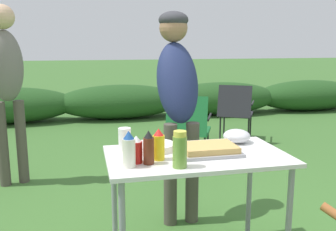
{
  "coord_description": "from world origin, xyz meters",
  "views": [
    {
      "loc": [
        -0.66,
        -2.11,
        1.41
      ],
      "look_at": [
        -0.07,
        0.49,
        0.89
      ],
      "focal_mm": 40.0,
      "sensor_mm": 36.0,
      "label": 1
    }
  ],
  "objects_px": {
    "folding_table": "(197,166)",
    "food_tray": "(209,149)",
    "bbq_sauce_bottle": "(149,148)",
    "standing_person_in_navy_coat": "(177,88)",
    "ketchup_bottle": "(136,150)",
    "camp_chair_near_hedge": "(236,110)",
    "mustard_bottle": "(159,145)",
    "mayo_bottle": "(129,150)",
    "mixing_bowl": "(237,136)",
    "relish_jar": "(180,150)",
    "standing_person_with_beanie": "(7,76)",
    "camp_chair_green_behind_table": "(189,126)",
    "plate_stack": "(155,147)",
    "paper_cup_stack": "(125,139)"
  },
  "relations": [
    {
      "from": "mixing_bowl",
      "to": "standing_person_with_beanie",
      "type": "relative_size",
      "value": 0.1
    },
    {
      "from": "plate_stack",
      "to": "bbq_sauce_bottle",
      "type": "xyz_separation_m",
      "value": [
        -0.09,
        -0.27,
        0.07
      ]
    },
    {
      "from": "mixing_bowl",
      "to": "relish_jar",
      "type": "height_order",
      "value": "relish_jar"
    },
    {
      "from": "standing_person_with_beanie",
      "to": "camp_chair_near_hedge",
      "type": "distance_m",
      "value": 3.09
    },
    {
      "from": "folding_table",
      "to": "relish_jar",
      "type": "bearing_deg",
      "value": -127.13
    },
    {
      "from": "mixing_bowl",
      "to": "camp_chair_green_behind_table",
      "type": "distance_m",
      "value": 1.78
    },
    {
      "from": "bbq_sauce_bottle",
      "to": "camp_chair_near_hedge",
      "type": "height_order",
      "value": "bbq_sauce_bottle"
    },
    {
      "from": "folding_table",
      "to": "camp_chair_near_hedge",
      "type": "relative_size",
      "value": 1.32
    },
    {
      "from": "plate_stack",
      "to": "mayo_bottle",
      "type": "distance_m",
      "value": 0.37
    },
    {
      "from": "mustard_bottle",
      "to": "standing_person_in_navy_coat",
      "type": "height_order",
      "value": "standing_person_in_navy_coat"
    },
    {
      "from": "bbq_sauce_bottle",
      "to": "camp_chair_green_behind_table",
      "type": "bearing_deg",
      "value": 68.27
    },
    {
      "from": "food_tray",
      "to": "folding_table",
      "type": "bearing_deg",
      "value": 175.75
    },
    {
      "from": "ketchup_bottle",
      "to": "relish_jar",
      "type": "relative_size",
      "value": 0.78
    },
    {
      "from": "food_tray",
      "to": "camp_chair_near_hedge",
      "type": "height_order",
      "value": "camp_chair_near_hedge"
    },
    {
      "from": "standing_person_with_beanie",
      "to": "camp_chair_near_hedge",
      "type": "xyz_separation_m",
      "value": [
        2.84,
        1.06,
        -0.62
      ]
    },
    {
      "from": "paper_cup_stack",
      "to": "plate_stack",
      "type": "bearing_deg",
      "value": -15.09
    },
    {
      "from": "mayo_bottle",
      "to": "relish_jar",
      "type": "height_order",
      "value": "same"
    },
    {
      "from": "folding_table",
      "to": "standing_person_in_navy_coat",
      "type": "relative_size",
      "value": 0.67
    },
    {
      "from": "folding_table",
      "to": "mixing_bowl",
      "type": "relative_size",
      "value": 6.0
    },
    {
      "from": "camp_chair_near_hedge",
      "to": "plate_stack",
      "type": "bearing_deg",
      "value": -93.07
    },
    {
      "from": "folding_table",
      "to": "paper_cup_stack",
      "type": "xyz_separation_m",
      "value": [
        -0.42,
        0.2,
        0.15
      ]
    },
    {
      "from": "mayo_bottle",
      "to": "mixing_bowl",
      "type": "bearing_deg",
      "value": 24.28
    },
    {
      "from": "food_tray",
      "to": "bbq_sauce_bottle",
      "type": "bearing_deg",
      "value": -163.62
    },
    {
      "from": "paper_cup_stack",
      "to": "mustard_bottle",
      "type": "relative_size",
      "value": 0.75
    },
    {
      "from": "food_tray",
      "to": "relish_jar",
      "type": "xyz_separation_m",
      "value": [
        -0.24,
        -0.21,
        0.07
      ]
    },
    {
      "from": "mayo_bottle",
      "to": "standing_person_with_beanie",
      "type": "height_order",
      "value": "standing_person_with_beanie"
    },
    {
      "from": "ketchup_bottle",
      "to": "plate_stack",
      "type": "bearing_deg",
      "value": 56.8
    },
    {
      "from": "mixing_bowl",
      "to": "standing_person_with_beanie",
      "type": "xyz_separation_m",
      "value": [
        -1.73,
        1.56,
        0.31
      ]
    },
    {
      "from": "camp_chair_green_behind_table",
      "to": "plate_stack",
      "type": "bearing_deg",
      "value": -88.49
    },
    {
      "from": "plate_stack",
      "to": "mixing_bowl",
      "type": "bearing_deg",
      "value": 5.22
    },
    {
      "from": "camp_chair_near_hedge",
      "to": "paper_cup_stack",
      "type": "bearing_deg",
      "value": -96.37
    },
    {
      "from": "ketchup_bottle",
      "to": "standing_person_in_navy_coat",
      "type": "height_order",
      "value": "standing_person_in_navy_coat"
    },
    {
      "from": "bbq_sauce_bottle",
      "to": "camp_chair_green_behind_table",
      "type": "distance_m",
      "value": 2.26
    },
    {
      "from": "bbq_sauce_bottle",
      "to": "ketchup_bottle",
      "type": "distance_m",
      "value": 0.08
    },
    {
      "from": "camp_chair_near_hedge",
      "to": "folding_table",
      "type": "bearing_deg",
      "value": -88.13
    },
    {
      "from": "mustard_bottle",
      "to": "bbq_sauce_bottle",
      "type": "bearing_deg",
      "value": -137.35
    },
    {
      "from": "mixing_bowl",
      "to": "relish_jar",
      "type": "xyz_separation_m",
      "value": [
        -0.51,
        -0.42,
        0.05
      ]
    },
    {
      "from": "food_tray",
      "to": "mixing_bowl",
      "type": "height_order",
      "value": "mixing_bowl"
    },
    {
      "from": "relish_jar",
      "to": "standing_person_with_beanie",
      "type": "bearing_deg",
      "value": 121.57
    },
    {
      "from": "camp_chair_green_behind_table",
      "to": "mayo_bottle",
      "type": "bearing_deg",
      "value": -90.34
    },
    {
      "from": "ketchup_bottle",
      "to": "relish_jar",
      "type": "height_order",
      "value": "relish_jar"
    },
    {
      "from": "standing_person_in_navy_coat",
      "to": "food_tray",
      "type": "bearing_deg",
      "value": -90.0
    },
    {
      "from": "food_tray",
      "to": "camp_chair_green_behind_table",
      "type": "distance_m",
      "value": 2.02
    },
    {
      "from": "folding_table",
      "to": "food_tray",
      "type": "height_order",
      "value": "food_tray"
    },
    {
      "from": "standing_person_in_navy_coat",
      "to": "camp_chair_near_hedge",
      "type": "distance_m",
      "value": 2.61
    },
    {
      "from": "folding_table",
      "to": "plate_stack",
      "type": "relative_size",
      "value": 4.34
    },
    {
      "from": "ketchup_bottle",
      "to": "camp_chair_near_hedge",
      "type": "bearing_deg",
      "value": 57.72
    },
    {
      "from": "mayo_bottle",
      "to": "camp_chair_green_behind_table",
      "type": "bearing_deg",
      "value": 65.91
    },
    {
      "from": "paper_cup_stack",
      "to": "standing_person_in_navy_coat",
      "type": "xyz_separation_m",
      "value": [
        0.47,
        0.5,
        0.25
      ]
    },
    {
      "from": "mayo_bottle",
      "to": "folding_table",
      "type": "bearing_deg",
      "value": 19.24
    }
  ]
}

